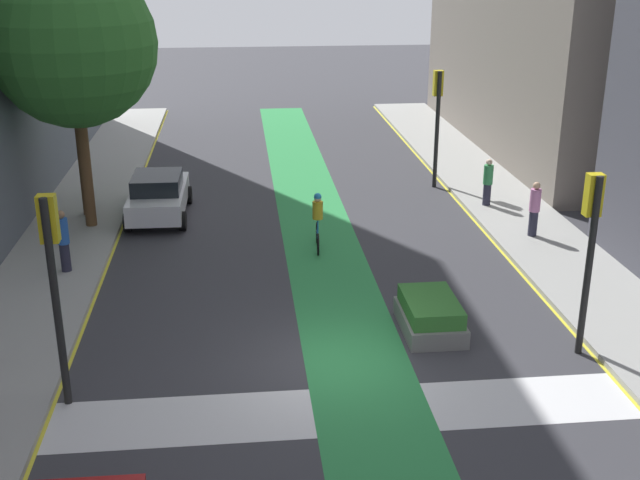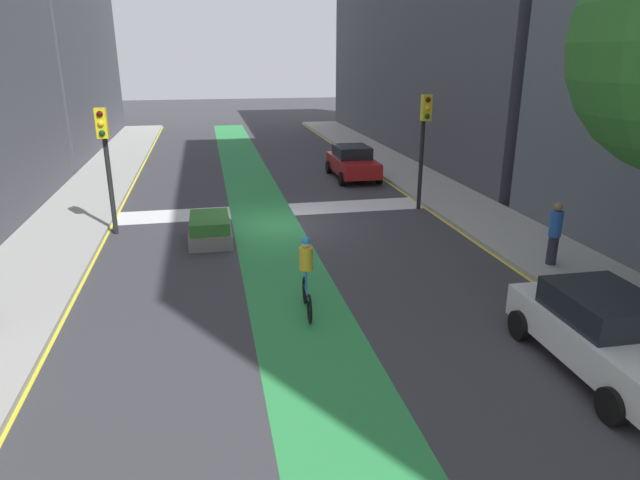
# 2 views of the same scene
# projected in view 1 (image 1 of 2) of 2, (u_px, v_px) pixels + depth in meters

# --- Properties ---
(ground_plane) EXTENTS (120.00, 120.00, 0.00)m
(ground_plane) POSITION_uv_depth(u_px,v_px,m) (335.00, 363.00, 18.03)
(ground_plane) COLOR #38383D
(bike_lane_paint) EXTENTS (2.40, 60.00, 0.01)m
(bike_lane_paint) POSITION_uv_depth(u_px,v_px,m) (357.00, 361.00, 18.08)
(bike_lane_paint) COLOR #2D8C47
(bike_lane_paint) RESTS_ON ground_plane
(crosswalk_band) EXTENTS (12.00, 1.80, 0.01)m
(crosswalk_band) POSITION_uv_depth(u_px,v_px,m) (346.00, 411.00, 16.16)
(crosswalk_band) COLOR silver
(crosswalk_band) RESTS_ON ground_plane
(curb_stripe_left) EXTENTS (0.16, 60.00, 0.01)m
(curb_stripe_left) POSITION_uv_depth(u_px,v_px,m) (63.00, 376.00, 17.44)
(curb_stripe_left) COLOR yellow
(curb_stripe_left) RESTS_ON ground_plane
(curb_stripe_right) EXTENTS (0.16, 60.00, 0.01)m
(curb_stripe_right) POSITION_uv_depth(u_px,v_px,m) (589.00, 349.00, 18.61)
(curb_stripe_right) COLOR yellow
(curb_stripe_right) RESTS_ON ground_plane
(traffic_signal_near_right) EXTENTS (0.35, 0.52, 4.24)m
(traffic_signal_near_right) POSITION_uv_depth(u_px,v_px,m) (591.00, 230.00, 17.55)
(traffic_signal_near_right) COLOR black
(traffic_signal_near_right) RESTS_ON ground_plane
(traffic_signal_near_left) EXTENTS (0.35, 0.52, 4.43)m
(traffic_signal_near_left) POSITION_uv_depth(u_px,v_px,m) (52.00, 262.00, 15.49)
(traffic_signal_near_left) COLOR black
(traffic_signal_near_left) RESTS_ON ground_plane
(traffic_signal_far_right) EXTENTS (0.35, 0.52, 4.48)m
(traffic_signal_far_right) POSITION_uv_depth(u_px,v_px,m) (437.00, 107.00, 30.15)
(traffic_signal_far_right) COLOR black
(traffic_signal_far_right) RESTS_ON ground_plane
(car_white_left_far) EXTENTS (2.08, 4.23, 1.57)m
(car_white_left_far) POSITION_uv_depth(u_px,v_px,m) (159.00, 195.00, 27.39)
(car_white_left_far) COLOR silver
(car_white_left_far) RESTS_ON ground_plane
(cyclist_in_lane) EXTENTS (0.32, 1.73, 1.86)m
(cyclist_in_lane) POSITION_uv_depth(u_px,v_px,m) (318.00, 220.00, 24.37)
(cyclist_in_lane) COLOR black
(cyclist_in_lane) RESTS_ON ground_plane
(pedestrian_sidewalk_right_a) EXTENTS (0.34, 0.34, 1.68)m
(pedestrian_sidewalk_right_a) POSITION_uv_depth(u_px,v_px,m) (488.00, 182.00, 28.20)
(pedestrian_sidewalk_right_a) COLOR #262638
(pedestrian_sidewalk_right_a) RESTS_ON sidewalk_right
(pedestrian_sidewalk_left_a) EXTENTS (0.34, 0.34, 1.81)m
(pedestrian_sidewalk_left_a) POSITION_uv_depth(u_px,v_px,m) (63.00, 240.00, 22.41)
(pedestrian_sidewalk_left_a) COLOR #262638
(pedestrian_sidewalk_left_a) RESTS_ON sidewalk_left
(pedestrian_sidewalk_right_b) EXTENTS (0.34, 0.34, 1.78)m
(pedestrian_sidewalk_right_b) POSITION_uv_depth(u_px,v_px,m) (534.00, 208.00, 25.18)
(pedestrian_sidewalk_right_b) COLOR #262638
(pedestrian_sidewalk_right_b) RESTS_ON sidewalk_right
(street_tree_near) EXTENTS (5.19, 5.19, 8.50)m
(street_tree_near) POSITION_uv_depth(u_px,v_px,m) (73.00, 44.00, 24.40)
(street_tree_near) COLOR brown
(street_tree_near) RESTS_ON sidewalk_left
(street_tree_far) EXTENTS (4.95, 4.95, 8.36)m
(street_tree_far) POSITION_uv_depth(u_px,v_px,m) (71.00, 40.00, 25.49)
(street_tree_far) COLOR brown
(street_tree_far) RESTS_ON sidewalk_left
(median_planter) EXTENTS (1.39, 2.22, 0.85)m
(median_planter) POSITION_uv_depth(u_px,v_px,m) (430.00, 315.00, 19.41)
(median_planter) COLOR slate
(median_planter) RESTS_ON ground_plane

